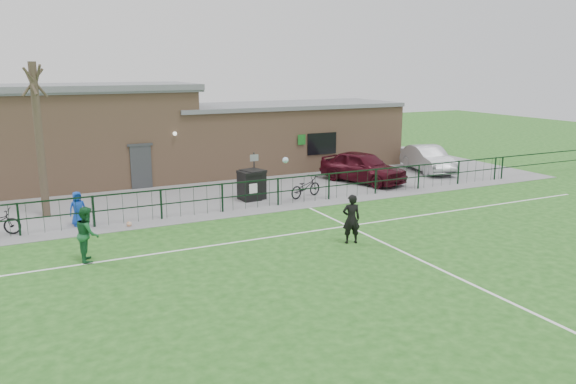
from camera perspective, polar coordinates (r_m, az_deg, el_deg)
name	(u,v)px	position (r m, az deg, el deg)	size (l,w,h in m)	color
ground	(363,268)	(16.84, 7.58, -7.70)	(90.00, 90.00, 0.00)	#1F5418
paving_strip	(214,184)	(28.61, -7.52, 0.85)	(34.00, 13.00, 0.02)	slate
pitch_line_touch	(258,209)	(23.41, -3.02, -1.74)	(28.00, 0.10, 0.01)	white
pitch_line_mid	(300,233)	(20.10, 1.26, -4.17)	(28.00, 0.10, 0.01)	white
pitch_line_perp	(417,258)	(17.97, 12.94, -6.58)	(0.10, 16.00, 0.01)	white
perimeter_fence	(256,194)	(23.45, -3.23, -0.22)	(28.00, 0.10, 1.20)	black
bare_tree	(39,141)	(23.76, -23.93, 4.76)	(0.30, 0.30, 6.00)	#413427
wheelie_bin_left	(249,186)	(24.85, -3.95, 0.56)	(0.80, 0.90, 1.20)	black
wheelie_bin_right	(253,185)	(25.02, -3.58, 0.68)	(0.81, 0.92, 1.23)	black
sign_post	(254,174)	(25.55, -3.46, 1.82)	(0.06, 0.06, 2.00)	black
car_maroon	(363,167)	(28.80, 7.60, 2.55)	(1.87, 4.65, 1.58)	#400B16
car_silver	(428,159)	(32.42, 14.03, 3.28)	(1.52, 4.37, 1.44)	#A7A9AE
bicycle_e	(305,187)	(25.32, 1.79, 0.51)	(0.63, 1.80, 0.94)	black
spectator_child	(78,209)	(22.17, -20.58, -1.60)	(0.63, 0.41, 1.30)	#123FAF
goalkeeper_kick	(350,217)	(18.91, 6.27, -2.57)	(1.48, 3.33, 2.58)	black
outfield_player	(87,234)	(18.16, -19.70, -4.02)	(0.82, 0.64, 1.69)	#1A5E2F
ball_ground	(129,224)	(21.66, -15.84, -3.16)	(0.20, 0.20, 0.20)	silver
clubhouse	(179,135)	(30.84, -11.00, 5.75)	(24.25, 5.40, 4.96)	#A37A5B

